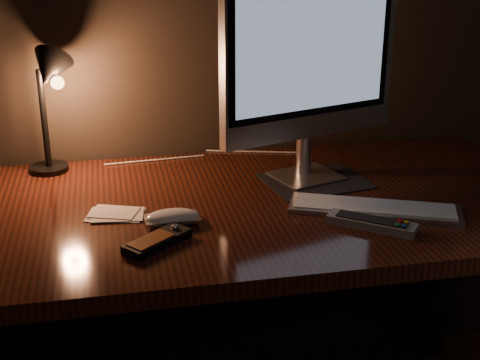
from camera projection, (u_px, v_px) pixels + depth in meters
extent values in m
cube|color=#38160C|center=(231.00, 210.00, 1.58)|extent=(1.60, 0.75, 0.04)
cube|color=black|center=(440.00, 259.00, 2.16)|extent=(0.06, 0.06, 0.71)
cube|color=black|center=(210.00, 249.00, 2.00)|extent=(1.48, 0.02, 0.51)
cube|color=silver|center=(306.00, 176.00, 1.73)|extent=(0.20, 0.19, 0.01)
cylinder|color=silver|center=(304.00, 152.00, 1.74)|extent=(0.05, 0.05, 0.11)
cube|color=silver|center=(311.00, 57.00, 1.62)|extent=(0.48, 0.18, 0.40)
cube|color=black|center=(314.00, 47.00, 1.59)|extent=(0.44, 0.15, 0.34)
cube|color=#92A9C8|center=(314.00, 47.00, 1.59)|extent=(0.41, 0.13, 0.30)
cube|color=silver|center=(375.00, 208.00, 1.53)|extent=(0.40, 0.25, 0.01)
cube|color=black|center=(315.00, 181.00, 1.70)|extent=(0.28, 0.24, 0.00)
ellipsoid|color=white|center=(172.00, 219.00, 1.46)|extent=(0.12, 0.07, 0.02)
cube|color=black|center=(157.00, 241.00, 1.36)|extent=(0.15, 0.14, 0.02)
cube|color=brown|center=(157.00, 237.00, 1.36)|extent=(0.10, 0.09, 0.00)
sphere|color=silver|center=(157.00, 236.00, 1.36)|extent=(0.02, 0.02, 0.02)
cube|color=gray|center=(372.00, 224.00, 1.44)|extent=(0.18, 0.16, 0.02)
cube|color=black|center=(372.00, 219.00, 1.44)|extent=(0.14, 0.12, 0.00)
cylinder|color=red|center=(372.00, 218.00, 1.44)|extent=(0.01, 0.01, 0.00)
cylinder|color=#0C8C19|center=(372.00, 218.00, 1.44)|extent=(0.01, 0.01, 0.00)
cylinder|color=gold|center=(372.00, 218.00, 1.44)|extent=(0.01, 0.01, 0.00)
cylinder|color=#1433BF|center=(372.00, 218.00, 1.44)|extent=(0.01, 0.01, 0.00)
cube|color=white|center=(115.00, 214.00, 1.50)|extent=(0.14, 0.11, 0.01)
cylinder|color=black|center=(49.00, 168.00, 1.78)|extent=(0.10, 0.10, 0.01)
cylinder|color=black|center=(44.00, 119.00, 1.73)|extent=(0.02, 0.02, 0.26)
cone|color=black|center=(49.00, 71.00, 1.65)|extent=(0.15, 0.16, 0.13)
sphere|color=#FFB266|center=(57.00, 83.00, 1.65)|extent=(0.03, 0.03, 0.03)
cylinder|color=white|center=(204.00, 157.00, 1.88)|extent=(0.54, 0.07, 0.00)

